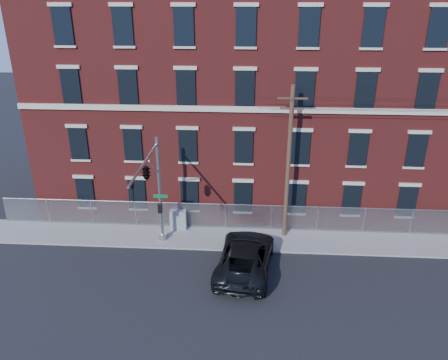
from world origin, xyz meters
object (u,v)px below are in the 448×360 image
Objects in this scene: utility_cabinet at (178,220)px; utility_pole_near at (289,162)px; traffic_signal_mast at (150,179)px; pickup_truck at (245,256)px.

utility_pole_near is at bearing -4.98° from utility_cabinet.
traffic_signal_mast is at bearing -103.80° from utility_cabinet.
utility_pole_near reaches higher than traffic_signal_mast.
utility_cabinet is at bearing 176.81° from utility_pole_near.
traffic_signal_mast is at bearing -156.86° from utility_pole_near.
utility_pole_near is 7.30× the size of utility_cabinet.
utility_cabinet is (-7.19, 0.40, -4.53)m from utility_pole_near.
traffic_signal_mast is 5.11× the size of utility_cabinet.
pickup_truck is 6.39m from utility_cabinet.
traffic_signal_mast is 1.09× the size of pickup_truck.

